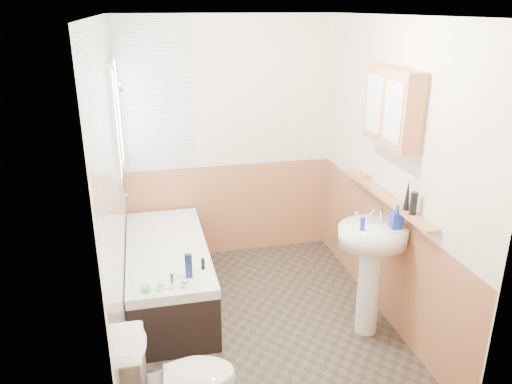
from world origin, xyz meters
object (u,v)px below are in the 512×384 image
at_px(toilet, 179,383).
at_px(sink, 371,257).
at_px(bathtub, 168,273).
at_px(pine_shelf, 386,197).
at_px(medicine_cabinet, 393,108).

xyz_separation_m(toilet, sink, (1.60, 0.70, 0.32)).
height_order(bathtub, sink, sink).
distance_m(sink, pine_shelf, 0.51).
xyz_separation_m(bathtub, medicine_cabinet, (1.74, -0.61, 1.54)).
bearing_deg(sink, medicine_cabinet, 51.15).
relative_size(bathtub, pine_shelf, 1.17).
relative_size(toilet, pine_shelf, 0.52).
xyz_separation_m(bathtub, toilet, (-0.03, -1.52, 0.07)).
height_order(toilet, medicine_cabinet, medicine_cabinet).
relative_size(pine_shelf, medicine_cabinet, 2.16).
distance_m(toilet, pine_shelf, 2.16).
distance_m(bathtub, toilet, 1.52).
xyz_separation_m(bathtub, pine_shelf, (1.77, -0.59, 0.81)).
xyz_separation_m(sink, medicine_cabinet, (0.17, 0.21, 1.15)).
bearing_deg(pine_shelf, bathtub, 161.66).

